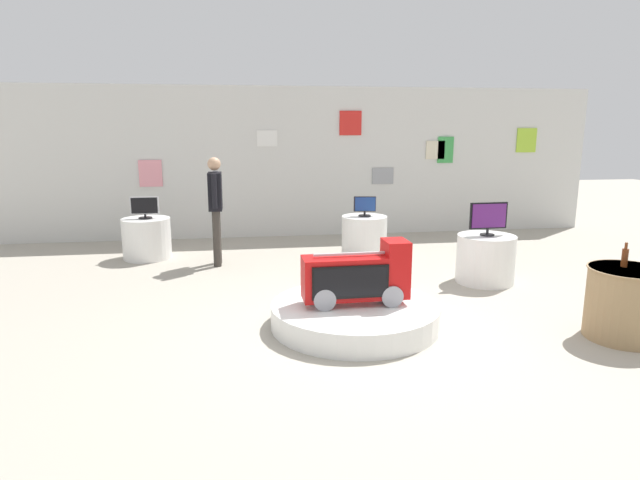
% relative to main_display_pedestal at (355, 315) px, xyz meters
% --- Properties ---
extents(ground_plane, '(30.00, 30.00, 0.00)m').
position_rel_main_display_pedestal_xyz_m(ground_plane, '(0.13, -0.20, -0.13)').
color(ground_plane, '#A8A091').
extents(back_wall_display, '(11.67, 0.13, 2.90)m').
position_rel_main_display_pedestal_xyz_m(back_wall_display, '(0.14, 5.08, 1.32)').
color(back_wall_display, silver).
rests_on(back_wall_display, ground).
extents(main_display_pedestal, '(1.82, 1.82, 0.25)m').
position_rel_main_display_pedestal_xyz_m(main_display_pedestal, '(0.00, 0.00, 0.00)').
color(main_display_pedestal, white).
rests_on(main_display_pedestal, ground).
extents(novelty_firetruck_tv, '(1.14, 0.42, 0.69)m').
position_rel_main_display_pedestal_xyz_m(novelty_firetruck_tv, '(0.02, -0.01, 0.41)').
color(novelty_firetruck_tv, gray).
rests_on(novelty_firetruck_tv, main_display_pedestal).
extents(display_pedestal_left_rear, '(0.76, 0.76, 0.67)m').
position_rel_main_display_pedestal_xyz_m(display_pedestal_left_rear, '(0.86, 3.23, 0.21)').
color(display_pedestal_left_rear, white).
rests_on(display_pedestal_left_rear, ground).
extents(tv_on_left_rear, '(0.37, 0.21, 0.33)m').
position_rel_main_display_pedestal_xyz_m(tv_on_left_rear, '(0.86, 3.22, 0.71)').
color(tv_on_left_rear, black).
rests_on(tv_on_left_rear, display_pedestal_left_rear).
extents(display_pedestal_center_rear, '(0.80, 0.80, 0.67)m').
position_rel_main_display_pedestal_xyz_m(display_pedestal_center_rear, '(2.16, 1.39, 0.21)').
color(display_pedestal_center_rear, white).
rests_on(display_pedestal_center_rear, ground).
extents(tv_on_center_rear, '(0.54, 0.19, 0.46)m').
position_rel_main_display_pedestal_xyz_m(tv_on_center_rear, '(2.16, 1.38, 0.79)').
color(tv_on_center_rear, black).
rests_on(tv_on_center_rear, display_pedestal_center_rear).
extents(display_pedestal_right_rear, '(0.78, 0.78, 0.67)m').
position_rel_main_display_pedestal_xyz_m(display_pedestal_right_rear, '(-2.75, 3.53, 0.21)').
color(display_pedestal_right_rear, white).
rests_on(display_pedestal_right_rear, ground).
extents(tv_on_right_rear, '(0.45, 0.22, 0.36)m').
position_rel_main_display_pedestal_xyz_m(tv_on_right_rear, '(-2.75, 3.53, 0.73)').
color(tv_on_right_rear, black).
rests_on(tv_on_right_rear, display_pedestal_right_rear).
extents(side_table_round, '(0.79, 0.79, 0.74)m').
position_rel_main_display_pedestal_xyz_m(side_table_round, '(2.66, -0.74, 0.25)').
color(side_table_round, '#9E7F56').
rests_on(side_table_round, ground).
extents(bottle_on_side_table, '(0.06, 0.06, 0.25)m').
position_rel_main_display_pedestal_xyz_m(bottle_on_side_table, '(2.65, -0.65, 0.71)').
color(bottle_on_side_table, brown).
rests_on(bottle_on_side_table, side_table_round).
extents(shopper_browsing_near_truck, '(0.20, 0.56, 1.68)m').
position_rel_main_display_pedestal_xyz_m(shopper_browsing_near_truck, '(-1.58, 2.92, 0.86)').
color(shopper_browsing_near_truck, '#38332D').
rests_on(shopper_browsing_near_truck, ground).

